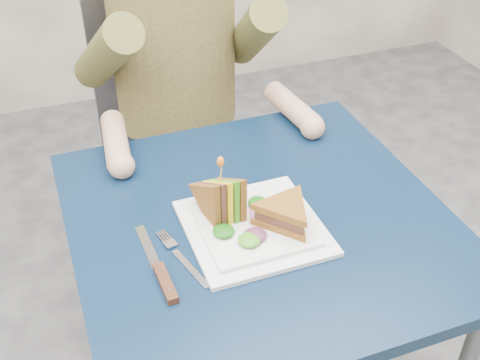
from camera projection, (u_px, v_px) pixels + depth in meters
name	position (u px, v px, depth m)	size (l,w,h in m)	color
table	(259.00, 246.00, 1.26)	(0.75, 0.75, 0.73)	black
chair	(172.00, 124.00, 1.88)	(0.42, 0.40, 0.93)	#47474C
diner	(174.00, 22.00, 1.57)	(0.54, 0.59, 0.74)	brown
plate	(254.00, 226.00, 1.18)	(0.26, 0.26, 0.02)	white
sandwich_flat	(285.00, 214.00, 1.15)	(0.19, 0.19, 0.05)	brown
sandwich_upright	(221.00, 201.00, 1.17)	(0.09, 0.15, 0.15)	brown
fork	(183.00, 260.00, 1.11)	(0.06, 0.18, 0.01)	silver
knife	(162.00, 276.00, 1.07)	(0.03, 0.22, 0.02)	silver
toothpick	(221.00, 174.00, 1.13)	(0.00, 0.00, 0.06)	tan
toothpick_frill	(221.00, 162.00, 1.12)	(0.01, 0.01, 0.02)	orange
lettuce_spill	(254.00, 214.00, 1.17)	(0.15, 0.13, 0.02)	#337A14
onion_ring	(260.00, 213.00, 1.17)	(0.04, 0.04, 0.01)	#9E4C7A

